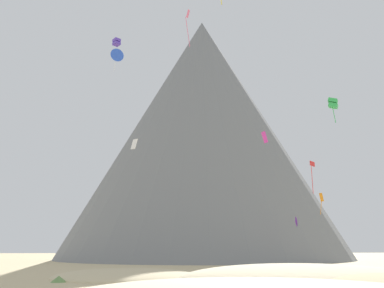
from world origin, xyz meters
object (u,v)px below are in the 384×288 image
Objects in this scene: kite_indigo_high at (117,42)px; kite_rainbow_high at (188,22)px; bush_far_right at (205,288)px; kite_red_mid at (312,170)px; bush_low_patch at (246,283)px; kite_magenta_mid at (265,137)px; kite_orange_low at (321,200)px; kite_blue_high at (117,55)px; kite_green_mid at (333,103)px; kite_violet_low at (296,222)px; bush_ridge_crest at (307,276)px; rock_massif at (205,143)px; kite_white_low at (134,144)px; bush_scatter_east at (59,279)px.

kite_indigo_high is 11.19m from kite_rainbow_high.
kite_red_mid is (20.23, 31.09, 14.10)m from bush_far_right.
bush_low_patch is 20.38m from kite_magenta_mid.
kite_orange_low is 14.02m from kite_red_mid.
kite_blue_high is at bearing 113.20° from bush_low_patch.
kite_orange_low is 1.16× the size of kite_green_mid.
kite_red_mid reaches higher than bush_far_right.
kite_violet_low is at bearing 66.32° from bush_low_patch.
bush_ridge_crest is 0.57× the size of kite_green_mid.
kite_indigo_high is 46.64m from kite_violet_low.
kite_rainbow_high is (-9.50, -58.43, 3.43)m from rock_massif.
kite_indigo_high reaches higher than kite_green_mid.
kite_green_mid is (25.32, 7.92, 7.85)m from kite_white_low.
kite_blue_high reaches higher than kite_violet_low.
bush_ridge_crest is at bearing 45.52° from kite_magenta_mid.
kite_violet_low reaches higher than bush_low_patch.
kite_rainbow_high is (-10.92, 11.87, 33.54)m from bush_ridge_crest.
bush_ridge_crest is 1.66× the size of kite_white_low.
kite_green_mid is at bearing 132.96° from kite_orange_low.
kite_blue_high is at bearing 130.56° from bush_ridge_crest.
kite_magenta_mid is 15.74m from kite_white_low.
bush_scatter_east is 43.29m from kite_blue_high.
kite_red_mid is 31.99m from kite_white_low.
kite_magenta_mid is (-13.53, -30.80, 8.06)m from kite_violet_low.
kite_red_mid is at bearing 149.12° from kite_blue_high.
kite_rainbow_high is at bearing 97.07° from kite_orange_low.
bush_low_patch is 0.59× the size of kite_blue_high.
kite_blue_high is (-32.87, -10.43, 26.84)m from kite_violet_low.
rock_massif reaches higher than kite_green_mid.
kite_red_mid is 0.90× the size of kite_rainbow_high.
kite_rainbow_high reaches higher than kite_violet_low.
kite_magenta_mid is 1.14× the size of kite_white_low.
kite_white_low is (-5.78, 12.50, 13.19)m from bush_far_right.
kite_orange_low reaches higher than bush_ridge_crest.
kite_white_low reaches higher than bush_low_patch.
kite_rainbow_high is (-22.03, -23.97, 26.22)m from kite_violet_low.
kite_green_mid reaches higher than kite_red_mid.
bush_scatter_east is 27.06m from kite_magenta_mid.
kite_magenta_mid is 33.79m from kite_blue_high.
kite_orange_low is at bearing -97.46° from kite_red_mid.
kite_violet_low is (22.76, 47.52, 7.26)m from bush_far_right.
kite_green_mid reaches higher than bush_scatter_east.
kite_rainbow_high is (-3.15, 19.09, 33.54)m from bush_low_patch.
rock_massif reaches higher than kite_orange_low.
kite_white_low is (2.96, -7.90, -15.23)m from kite_indigo_high.
kite_violet_low is (18.88, 43.06, 7.32)m from bush_low_patch.
rock_massif is 46.00m from kite_orange_low.
bush_scatter_east is 38.21m from kite_rainbow_high.
kite_indigo_high reaches higher than kite_violet_low.
kite_white_low is at bearing 140.24° from bush_low_patch.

